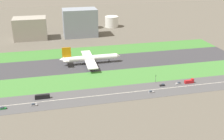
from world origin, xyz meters
The scene contains 19 objects.
ground_plane centered at (0.00, 0.00, 0.00)m, with size 800.00×800.00×0.00m, color #5B564C.
runway centered at (0.00, 0.00, 0.05)m, with size 280.00×46.00×0.10m, color #38383D.
grass_median_north centered at (0.00, 41.00, 0.05)m, with size 280.00×36.00×0.10m, color #3D7A33.
grass_median_south centered at (0.00, -41.00, 0.05)m, with size 280.00×36.00×0.10m, color #427F38.
highway centered at (0.00, -73.00, 0.05)m, with size 280.00×28.00×0.10m, color #4C4C4F.
highway_centerline centered at (0.00, -73.00, 0.11)m, with size 266.00×0.50×0.01m, color silver.
airliner centered at (-25.63, 0.00, 6.23)m, with size 65.00×56.00×19.70m.
car_3 centered at (-101.90, -78.00, 0.92)m, with size 4.40×1.80×2.00m.
car_1 centered at (14.07, -78.00, 0.92)m, with size 4.40×1.80×2.00m.
truck_0 centered at (54.02, -68.00, 1.67)m, with size 8.40×2.50×4.00m.
car_0 centered at (-79.84, -78.00, 0.92)m, with size 4.40×1.80×2.00m.
bus_0 centered at (-73.59, -68.00, 1.82)m, with size 11.60×2.50×3.50m.
car_5 centered at (28.35, -68.00, 0.92)m, with size 4.40×1.80×2.00m.
car_2 centered at (43.44, -68.00, 0.92)m, with size 4.40×1.80×2.00m.
traffic_light centered at (25.02, -60.01, 4.29)m, with size 0.36×0.50×7.20m.
terminal_building centered at (-90.00, 114.00, 14.82)m, with size 43.70×29.21×29.65m, color #9E998E.
hangar_building centered at (-21.27, 114.00, 19.43)m, with size 47.41×29.37×38.86m, color gray.
fuel_tank_west centered at (2.68, 159.00, 7.49)m, with size 20.25×20.25×14.98m, color silver.
fuel_tank_centre centered at (35.45, 159.00, 8.64)m, with size 21.56×21.56×17.29m, color silver.
Camera 1 is at (-62.22, -262.52, 102.09)m, focal length 42.77 mm.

